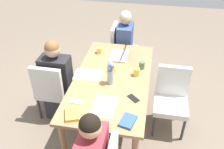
{
  "coord_description": "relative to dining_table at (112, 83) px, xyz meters",
  "views": [
    {
      "loc": [
        -2.5,
        -0.47,
        2.6
      ],
      "look_at": [
        0.0,
        0.0,
        0.8
      ],
      "focal_mm": 39.0,
      "sensor_mm": 36.0,
      "label": 1
    }
  ],
  "objects": [
    {
      "name": "laptop_head_right_left_near",
      "position": [
        0.53,
        -0.02,
        0.12
      ],
      "size": [
        0.32,
        0.22,
        0.21
      ],
      "color": "silver",
      "rests_on": "dining_table"
    },
    {
      "name": "person_far_left_far",
      "position": [
        0.01,
        0.78,
        -0.14
      ],
      "size": [
        0.36,
        0.4,
        1.19
      ],
      "color": "#2D2D33",
      "rests_on": "ground_plane"
    },
    {
      "name": "chair_far_left_far",
      "position": [
        -0.06,
        0.84,
        -0.16
      ],
      "size": [
        0.44,
        0.44,
        0.9
      ],
      "color": "silver",
      "rests_on": "ground_plane"
    },
    {
      "name": "person_head_right_left_near",
      "position": [
        1.2,
        0.0,
        -0.14
      ],
      "size": [
        0.4,
        0.36,
        1.19
      ],
      "color": "#2D2D33",
      "rests_on": "ground_plane"
    },
    {
      "name": "phone_black",
      "position": [
        -0.36,
        -0.32,
        0.08
      ],
      "size": [
        0.16,
        0.16,
        0.01
      ],
      "primitive_type": "cube",
      "rotation": [
        0.0,
        0.0,
        0.82
      ],
      "color": "black",
      "rests_on": "dining_table"
    },
    {
      "name": "book_red_cover",
      "position": [
        -0.73,
        -0.3,
        0.1
      ],
      "size": [
        0.23,
        0.19,
        0.03
      ],
      "primitive_type": "cube",
      "rotation": [
        0.0,
        0.0,
        -0.25
      ],
      "color": "#335693",
      "rests_on": "dining_table"
    },
    {
      "name": "chair_near_right_near",
      "position": [
        0.06,
        -0.79,
        -0.16
      ],
      "size": [
        0.44,
        0.44,
        0.9
      ],
      "color": "silver",
      "rests_on": "ground_plane"
    },
    {
      "name": "coffee_mug_centre_right",
      "position": [
        0.28,
        -0.36,
        0.13
      ],
      "size": [
        0.08,
        0.08,
        0.1
      ],
      "primitive_type": "cylinder",
      "color": "#47704C",
      "rests_on": "dining_table"
    },
    {
      "name": "chair_head_right_left_near",
      "position": [
        1.26,
        0.08,
        -0.16
      ],
      "size": [
        0.44,
        0.44,
        0.9
      ],
      "color": "silver",
      "rests_on": "ground_plane"
    },
    {
      "name": "ground_plane",
      "position": [
        0.0,
        0.0,
        -0.66
      ],
      "size": [
        10.0,
        10.0,
        0.0
      ],
      "primitive_type": "plane",
      "color": "#756656"
    },
    {
      "name": "coffee_mug_near_right",
      "position": [
        0.13,
        0.02,
        0.13
      ],
      "size": [
        0.08,
        0.08,
        0.1
      ],
      "primitive_type": "cylinder",
      "color": "#DBC64C",
      "rests_on": "dining_table"
    },
    {
      "name": "coffee_mug_near_left",
      "position": [
        0.59,
        0.3,
        0.13
      ],
      "size": [
        0.08,
        0.08,
        0.09
      ],
      "primitive_type": "cylinder",
      "color": "#DBC64C",
      "rests_on": "dining_table"
    },
    {
      "name": "flower_vase",
      "position": [
        -0.12,
        -0.0,
        0.26
      ],
      "size": [
        0.1,
        0.09,
        0.31
      ],
      "color": "#8EA8B7",
      "rests_on": "dining_table"
    },
    {
      "name": "book_blue_cover",
      "position": [
        -0.75,
        0.29,
        0.1
      ],
      "size": [
        0.24,
        0.2,
        0.04
      ],
      "primitive_type": "cube",
      "rotation": [
        0.0,
        0.0,
        0.35
      ],
      "color": "gold",
      "rests_on": "dining_table"
    },
    {
      "name": "placemat_head_right_left_near",
      "position": [
        0.57,
        0.0,
        0.08
      ],
      "size": [
        0.37,
        0.27,
        0.0
      ],
      "primitive_type": "cube",
      "rotation": [
        0.0,
        0.0,
        3.18
      ],
      "color": "beige",
      "rests_on": "dining_table"
    },
    {
      "name": "phone_silver",
      "position": [
        -0.53,
        0.31,
        0.08
      ],
      "size": [
        0.08,
        0.15,
        0.01
      ],
      "primitive_type": "cube",
      "rotation": [
        0.0,
        0.0,
        1.53
      ],
      "color": "silver",
      "rests_on": "dining_table"
    },
    {
      "name": "placemat_head_left_left_mid",
      "position": [
        -0.55,
        -0.01,
        0.08
      ],
      "size": [
        0.36,
        0.27,
        0.0
      ],
      "primitive_type": "cube",
      "rotation": [
        0.0,
        0.0,
        -0.02
      ],
      "color": "beige",
      "rests_on": "dining_table"
    },
    {
      "name": "coffee_mug_centre_left",
      "position": [
        0.11,
        -0.31,
        0.13
      ],
      "size": [
        0.08,
        0.08,
        0.1
      ],
      "primitive_type": "cylinder",
      "color": "#DBC64C",
      "rests_on": "dining_table"
    },
    {
      "name": "dining_table",
      "position": [
        0.0,
        0.0,
        0.0
      ],
      "size": [
        1.83,
        0.97,
        0.75
      ],
      "color": "#9E754C",
      "rests_on": "ground_plane"
    },
    {
      "name": "placemat_far_left_far",
      "position": [
        0.01,
        0.32,
        0.08
      ],
      "size": [
        0.28,
        0.38,
        0.0
      ],
      "primitive_type": "cube",
      "rotation": [
        0.0,
        0.0,
        -1.51
      ],
      "color": "beige",
      "rests_on": "dining_table"
    }
  ]
}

